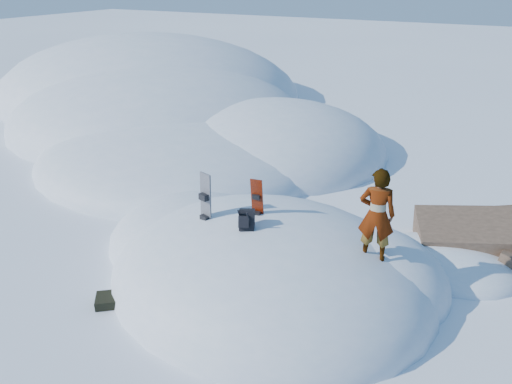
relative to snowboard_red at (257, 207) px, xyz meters
The scene contains 9 objects.
ground 1.68m from the snowboard_red, 19.46° to the right, with size 120.00×120.00×0.00m, color white.
snow_mound 1.65m from the snowboard_red, 36.75° to the left, with size 8.00×6.00×3.00m.
snow_ridge 14.12m from the snowboard_red, 136.07° to the left, with size 21.50×18.50×6.40m.
rock_outcrop 5.24m from the snowboard_red, 35.50° to the left, with size 4.68×4.41×1.68m.
snowboard_red is the anchor object (origin of this frame).
snowboard_dark 1.07m from the snowboard_red, 153.47° to the right, with size 0.31×0.23×1.62m.
backpack 0.63m from the snowboard_red, 81.64° to the right, with size 0.40×0.44×0.49m.
gear_pile 3.36m from the snowboard_red, 131.80° to the right, with size 0.88×0.76×0.23m.
person 2.46m from the snowboard_red, ahead, with size 0.66×0.43×1.80m, color slate.
Camera 1 is at (3.96, -8.00, 6.07)m, focal length 35.00 mm.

